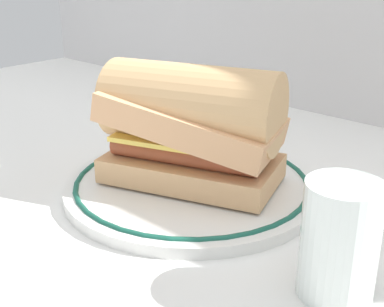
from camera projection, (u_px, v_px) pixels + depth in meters
The scene contains 4 objects.
ground_plane at pixel (167, 197), 0.57m from camera, with size 1.50×1.50×0.00m, color white.
plate at pixel (192, 185), 0.58m from camera, with size 0.28×0.28×0.01m.
sausage_sandwich at pixel (192, 124), 0.56m from camera, with size 0.21×0.16×0.13m.
drinking_glass at pixel (339, 247), 0.40m from camera, with size 0.06×0.06×0.09m.
Camera 1 is at (0.37, -0.36, 0.25)m, focal length 49.09 mm.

